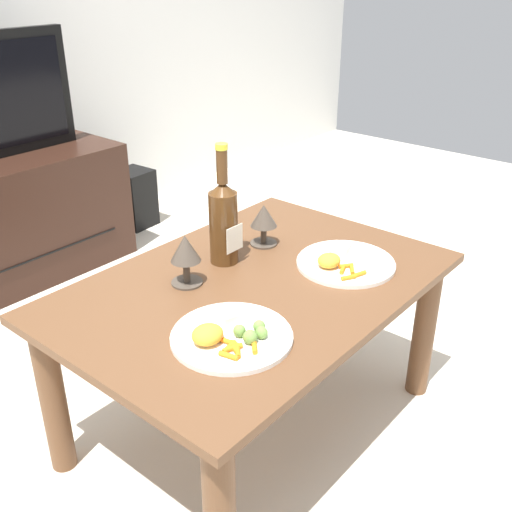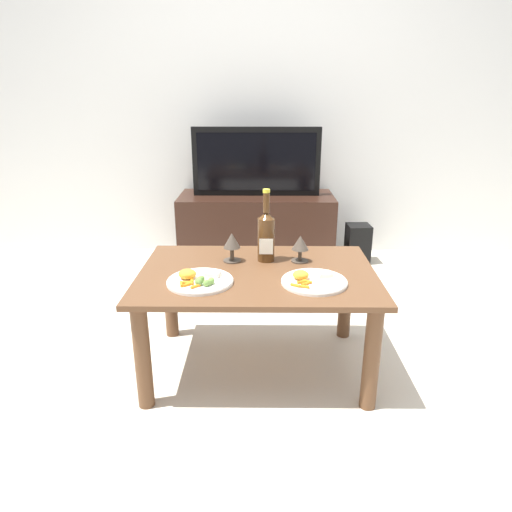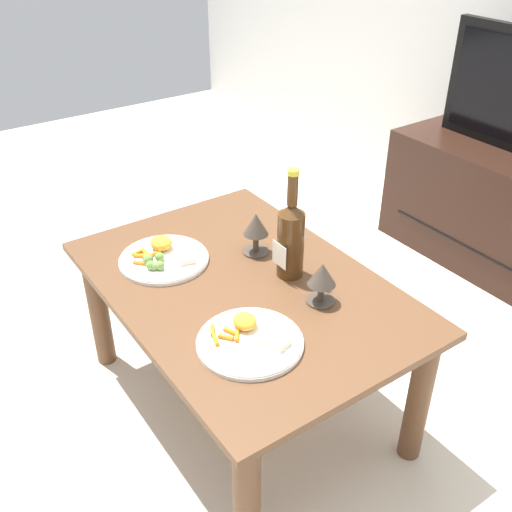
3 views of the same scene
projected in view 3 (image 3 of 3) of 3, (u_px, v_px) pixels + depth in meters
name	position (u px, v px, depth m)	size (l,w,h in m)	color
ground_plane	(244.00, 401.00, 2.08)	(6.40, 6.40, 0.00)	beige
dining_table	(243.00, 307.00, 1.86)	(1.09, 0.75, 0.50)	brown
wine_bottle	(291.00, 237.00, 1.78)	(0.08, 0.08, 0.35)	#4C2D14
goblet_left	(256.00, 227.00, 1.91)	(0.09, 0.09, 0.14)	#473D33
goblet_right	(322.00, 277.00, 1.68)	(0.08, 0.08, 0.13)	#473D33
dinner_plate_left	(163.00, 257.00, 1.91)	(0.29, 0.29, 0.05)	white
dinner_plate_right	(250.00, 340.00, 1.57)	(0.28, 0.28, 0.05)	white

